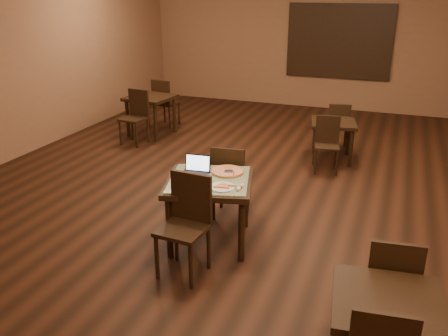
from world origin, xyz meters
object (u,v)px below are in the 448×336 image
at_px(other_table_a, 333,128).
at_px(pizza_pan, 227,172).
at_px(chair_main_far, 229,178).
at_px(other_table_c, 388,315).
at_px(laptop, 196,169).
at_px(other_table_b_chair_far, 164,100).
at_px(other_table_b, 151,103).
at_px(tiled_table, 209,188).
at_px(other_table_a_chair_far, 338,124).
at_px(other_table_b_chair_near, 136,114).
at_px(other_table_c_chair_far, 391,282).
at_px(other_table_a_chair_near, 327,141).
at_px(chair_main_near, 187,219).

bearing_deg(other_table_a, pizza_pan, -115.50).
bearing_deg(chair_main_far, pizza_pan, 100.64).
height_order(chair_main_far, other_table_c, chair_main_far).
distance_m(laptop, other_table_b_chair_far, 4.64).
bearing_deg(other_table_b, chair_main_far, -40.77).
height_order(tiled_table, laptop, laptop).
relative_size(other_table_a_chair_far, other_table_b_chair_near, 0.88).
distance_m(chair_main_far, other_table_a_chair_far, 3.22).
distance_m(other_table_a_chair_far, other_table_b_chair_near, 3.61).
bearing_deg(other_table_c, other_table_b, 126.26).
relative_size(chair_main_far, other_table_c_chair_far, 1.03).
distance_m(chair_main_far, other_table_c_chair_far, 2.48).
height_order(other_table_a_chair_near, other_table_b_chair_near, other_table_b_chair_near).
xyz_separation_m(other_table_a_chair_far, other_table_c, (1.06, -5.19, 0.11)).
bearing_deg(other_table_a_chair_near, other_table_c, -86.86).
height_order(other_table_b_chair_near, other_table_b_chair_far, same).
xyz_separation_m(chair_main_near, other_table_b, (-2.65, 4.07, 0.05)).
bearing_deg(other_table_a_chair_near, chair_main_far, -123.30).
relative_size(other_table_a_chair_near, other_table_a_chair_far, 1.00).
distance_m(pizza_pan, other_table_c_chair_far, 2.19).
distance_m(other_table_a, other_table_a_chair_near, 0.50).
bearing_deg(other_table_b_chair_far, chair_main_far, 134.18).
bearing_deg(other_table_b_chair_far, other_table_a, 173.19).
relative_size(other_table_a_chair_near, other_table_c_chair_far, 0.92).
height_order(other_table_a_chair_far, other_table_b_chair_far, other_table_b_chair_far).
relative_size(tiled_table, other_table_c, 1.33).
bearing_deg(pizza_pan, chair_main_near, -97.61).
relative_size(other_table_b, other_table_c, 1.04).
bearing_deg(chair_main_far, other_table_c, 126.88).
bearing_deg(pizza_pan, other_table_c_chair_far, -32.71).
bearing_deg(other_table_c_chair_far, other_table_a_chair_far, -83.69).
relative_size(tiled_table, other_table_c_chair_far, 1.22).
xyz_separation_m(chair_main_far, other_table_a, (0.86, 2.60, 0.01)).
bearing_deg(pizza_pan, other_table_b_chair_near, 136.11).
xyz_separation_m(chair_main_far, other_table_a_chair_near, (0.84, 2.10, -0.05)).
xyz_separation_m(pizza_pan, other_table_b_chair_near, (-2.76, 2.65, -0.22)).
xyz_separation_m(tiled_table, laptop, (-0.20, 0.10, 0.16)).
distance_m(other_table_a, other_table_a_chair_far, 0.50).
bearing_deg(other_table_a_chair_far, other_table_a_chair_near, 76.86).
relative_size(other_table_b, other_table_c_chair_far, 0.96).
height_order(chair_main_near, other_table_b_chair_far, chair_main_near).
height_order(laptop, other_table_c, laptop).
bearing_deg(other_table_b, other_table_a_chair_near, -5.83).
relative_size(chair_main_far, pizza_pan, 2.51).
height_order(laptop, other_table_a_chair_far, laptop).
bearing_deg(other_table_c_chair_far, other_table_a_chair_near, -79.89).
height_order(other_table_b, other_table_c_chair_far, other_table_c_chair_far).
height_order(other_table_a_chair_far, other_table_b_chair_near, other_table_b_chair_near).
xyz_separation_m(chair_main_near, other_table_b_chair_far, (-2.66, 4.64, -0.03)).
distance_m(other_table_b_chair_far, other_table_c_chair_far, 6.77).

